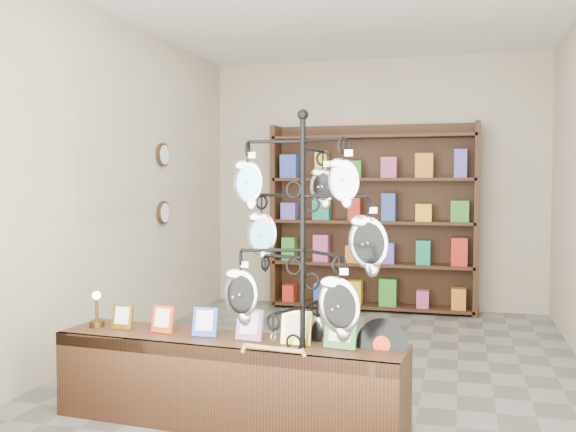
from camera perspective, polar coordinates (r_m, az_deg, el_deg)
name	(u,v)px	position (r m, az deg, el deg)	size (l,w,h in m)	color
ground	(335,361)	(5.58, 4.24, -12.75)	(5.00, 5.00, 0.00)	slate
room_envelope	(336,142)	(5.38, 4.32, 6.58)	(5.00, 5.00, 5.00)	#C1B39B
display_tree	(303,251)	(3.72, 1.32, -3.11)	(1.01, 0.97, 1.93)	black
front_shelf	(227,381)	(4.15, -5.40, -14.39)	(2.25, 0.62, 0.79)	black
back_shelving	(372,223)	(7.65, 7.51, -0.66)	(2.42, 0.36, 2.20)	black
wall_clocks	(163,184)	(6.77, -11.02, 2.83)	(0.03, 0.24, 0.84)	black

